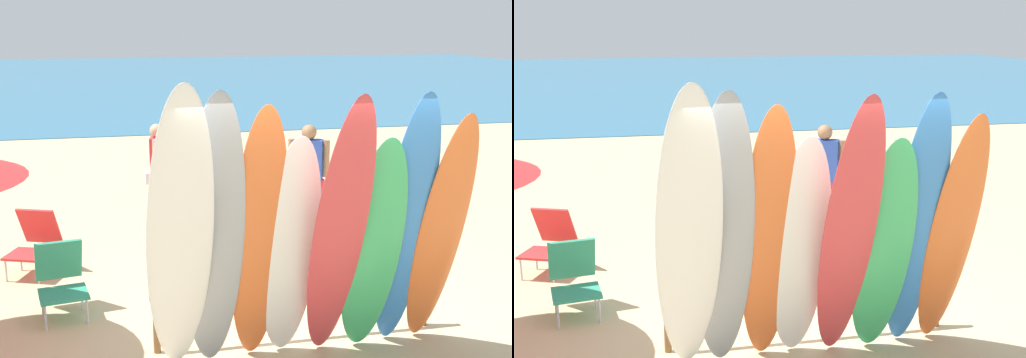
# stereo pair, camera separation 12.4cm
# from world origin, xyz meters

# --- Properties ---
(ground) EXTENTS (60.00, 60.00, 0.00)m
(ground) POSITION_xyz_m (0.00, 14.00, 0.00)
(ground) COLOR tan
(ocean_water) EXTENTS (60.00, 40.00, 0.02)m
(ocean_water) POSITION_xyz_m (0.00, 32.66, 0.01)
(ocean_water) COLOR teal
(ocean_water) RESTS_ON ground
(surfboard_rack) EXTENTS (2.90, 0.07, 0.60)m
(surfboard_rack) POSITION_xyz_m (0.00, 0.00, 0.48)
(surfboard_rack) COLOR brown
(surfboard_rack) RESTS_ON ground
(surfboard_white_0) EXTENTS (0.61, 0.99, 2.71)m
(surfboard_white_0) POSITION_xyz_m (-1.21, -0.66, 1.35)
(surfboard_white_0) COLOR white
(surfboard_white_0) RESTS_ON ground
(surfboard_grey_1) EXTENTS (0.56, 0.71, 2.62)m
(surfboard_grey_1) POSITION_xyz_m (-0.90, -0.55, 1.31)
(surfboard_grey_1) COLOR #999EA3
(surfboard_grey_1) RESTS_ON ground
(surfboard_orange_2) EXTENTS (0.52, 0.69, 2.49)m
(surfboard_orange_2) POSITION_xyz_m (-0.50, -0.49, 1.24)
(surfboard_orange_2) COLOR orange
(surfboard_orange_2) RESTS_ON ground
(surfboard_white_3) EXTENTS (0.57, 0.63, 2.21)m
(surfboard_white_3) POSITION_xyz_m (-0.19, -0.44, 1.10)
(surfboard_white_3) COLOR white
(surfboard_white_3) RESTS_ON ground
(surfboard_red_4) EXTENTS (0.53, 0.97, 2.59)m
(surfboard_red_4) POSITION_xyz_m (0.19, -0.67, 1.29)
(surfboard_red_4) COLOR #D13D42
(surfboard_red_4) RESTS_ON ground
(surfboard_green_5) EXTENTS (0.57, 0.68, 2.19)m
(surfboard_green_5) POSITION_xyz_m (0.57, -0.54, 1.09)
(surfboard_green_5) COLOR #38B266
(surfboard_green_5) RESTS_ON ground
(surfboard_blue_6) EXTENTS (0.50, 0.81, 2.57)m
(surfboard_blue_6) POSITION_xyz_m (0.88, -0.53, 1.28)
(surfboard_blue_6) COLOR #337AD1
(surfboard_blue_6) RESTS_ON ground
(surfboard_orange_7) EXTENTS (0.52, 0.82, 2.38)m
(surfboard_orange_7) POSITION_xyz_m (1.23, -0.53, 1.19)
(surfboard_orange_7) COLOR orange
(surfboard_orange_7) RESTS_ON ground
(beachgoer_by_water) EXTENTS (0.58, 0.36, 1.64)m
(beachgoer_by_water) POSITION_xyz_m (1.13, 3.38, 0.94)
(beachgoer_by_water) COLOR #9E704C
(beachgoer_by_water) RESTS_ON ground
(beachgoer_photographing) EXTENTS (0.40, 0.58, 1.55)m
(beachgoer_photographing) POSITION_xyz_m (-1.02, 4.53, 0.89)
(beachgoer_photographing) COLOR tan
(beachgoer_photographing) RESTS_ON ground
(beach_chair_red) EXTENTS (0.61, 0.77, 0.81)m
(beach_chair_red) POSITION_xyz_m (-2.33, 1.12, 0.43)
(beach_chair_red) COLOR #B7B7BC
(beach_chair_red) RESTS_ON ground
(beach_chair_blue) EXTENTS (0.72, 0.83, 0.81)m
(beach_chair_blue) POSITION_xyz_m (-2.73, 2.48, 0.43)
(beach_chair_blue) COLOR #B7B7BC
(beach_chair_blue) RESTS_ON ground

